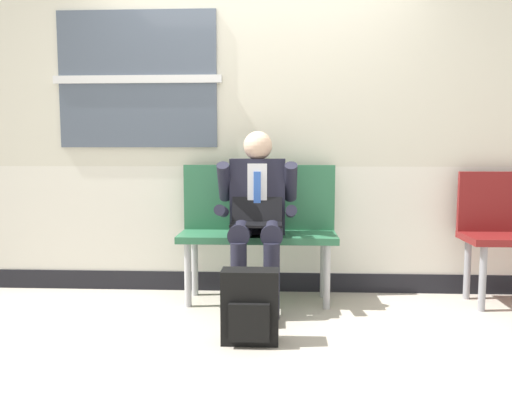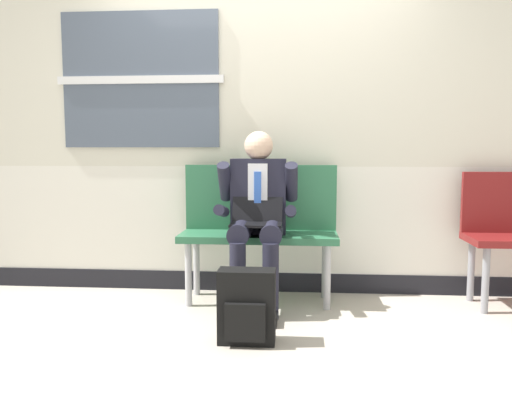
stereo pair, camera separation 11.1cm
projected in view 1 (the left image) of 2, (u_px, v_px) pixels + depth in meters
The scene contains 5 objects.
ground_plane at pixel (255, 316), 3.53m from camera, with size 18.00×18.00×0.00m, color #B2A899.
station_wall at pixel (257, 112), 4.06m from camera, with size 6.03×0.16×2.87m.
bench_with_person at pixel (258, 222), 3.88m from camera, with size 1.16×0.42×1.02m.
person_seated at pixel (257, 213), 3.66m from camera, with size 0.57×0.70×1.27m.
backpack at pixel (250, 307), 3.01m from camera, with size 0.33×0.20×0.44m.
Camera 1 is at (0.18, -3.42, 1.13)m, focal length 36.11 mm.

